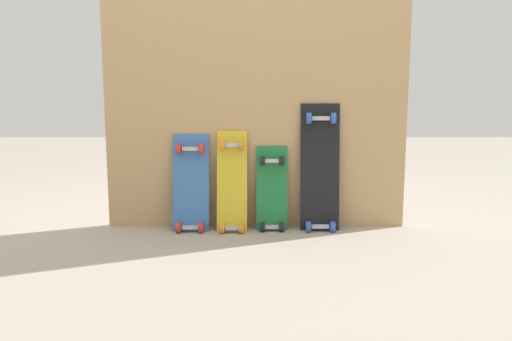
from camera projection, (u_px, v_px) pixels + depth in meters
The scene contains 6 objects.
ground_plane at pixel (256, 228), 3.27m from camera, with size 12.00×12.00×0.00m, color #A89E8E.
plywood_wall_panel at pixel (256, 86), 3.20m from camera, with size 1.84×0.04×1.74m, color tan.
skateboard_blue at pixel (191, 188), 3.20m from camera, with size 0.22×0.18×0.65m.
skateboard_yellow at pixel (232, 187), 3.20m from camera, with size 0.18×0.19×0.67m.
skateboard_green at pixel (272, 194), 3.22m from camera, with size 0.19×0.16×0.58m.
skateboard_black at pixel (320, 172), 3.20m from camera, with size 0.24×0.17×0.83m.
Camera 1 is at (-0.00, -3.17, 0.87)m, focal length 37.12 mm.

